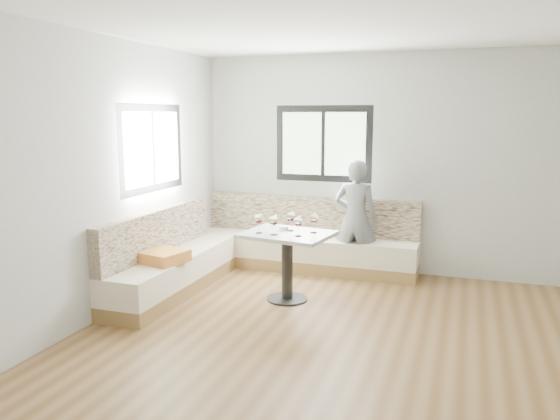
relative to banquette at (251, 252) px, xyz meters
name	(u,v)px	position (x,y,z in m)	size (l,w,h in m)	color
room	(345,187)	(1.51, -1.54, 1.08)	(5.01, 5.01, 2.81)	brown
banquette	(251,252)	(0.00, 0.00, 0.00)	(2.90, 2.80, 0.95)	olive
table	(287,250)	(0.69, -0.63, 0.24)	(1.03, 0.85, 0.76)	black
person	(356,219)	(1.21, 0.52, 0.41)	(0.54, 0.36, 1.49)	slate
olive_ramekin	(284,228)	(0.61, -0.50, 0.45)	(0.11, 0.11, 0.04)	white
wine_glass_a	(259,219)	(0.41, -0.75, 0.59)	(0.10, 0.10, 0.22)	white
wine_glass_b	(274,221)	(0.59, -0.78, 0.59)	(0.10, 0.10, 0.22)	white
wine_glass_c	(298,222)	(0.85, -0.76, 0.59)	(0.10, 0.10, 0.22)	white
wine_glass_d	(291,217)	(0.70, -0.53, 0.59)	(0.10, 0.10, 0.22)	white
wine_glass_e	(314,219)	(0.96, -0.55, 0.59)	(0.10, 0.10, 0.22)	white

